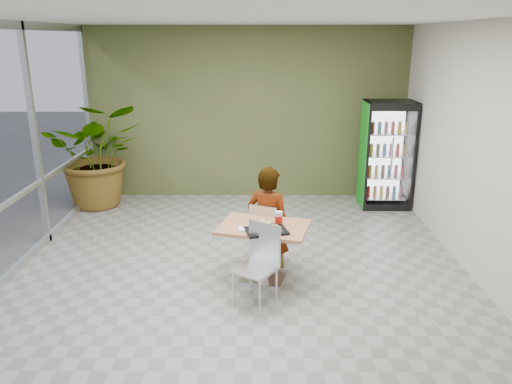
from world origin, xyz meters
TOP-DOWN VIEW (x-y plane):
  - ground at (0.00, 0.00)m, footprint 7.00×7.00m
  - room_envelope at (0.00, 0.00)m, footprint 6.00×7.00m
  - dining_table at (0.29, -0.11)m, footprint 1.23×1.00m
  - chair_far at (0.32, 0.35)m, footprint 0.51×0.52m
  - chair_near at (0.24, -0.63)m, footprint 0.58×0.59m
  - seated_woman at (0.35, 0.38)m, footprint 0.73×0.62m
  - pizza_plate at (0.26, -0.02)m, footprint 0.29×0.28m
  - soda_cup at (0.48, -0.08)m, footprint 0.10×0.10m
  - napkin_stack at (0.06, -0.24)m, footprint 0.19×0.19m
  - cafeteria_tray at (0.32, -0.32)m, footprint 0.56×0.47m
  - beverage_fridge at (2.53, 2.89)m, footprint 0.88×0.68m
  - potted_plant at (-2.69, 2.90)m, footprint 2.02×1.85m

SIDE VIEW (x-z plane):
  - ground at x=0.00m, z-range 0.00..0.00m
  - chair_far at x=0.32m, z-range 0.08..0.95m
  - dining_table at x=0.29m, z-range 0.16..0.91m
  - seated_woman at x=0.35m, z-range -0.30..1.38m
  - chair_near at x=0.24m, z-range 0.08..1.03m
  - napkin_stack at x=0.06m, z-range 0.75..0.77m
  - cafeteria_tray at x=0.32m, z-range 0.75..0.78m
  - pizza_plate at x=0.26m, z-range 0.75..0.78m
  - soda_cup at x=0.48m, z-range 0.75..0.92m
  - potted_plant at x=-2.69m, z-range 0.00..1.91m
  - beverage_fridge at x=2.53m, z-range 0.00..1.92m
  - room_envelope at x=0.00m, z-range 0.00..3.20m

